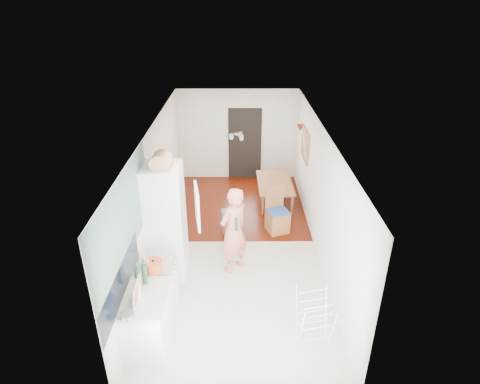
{
  "coord_description": "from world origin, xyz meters",
  "views": [
    {
      "loc": [
        0.03,
        -6.91,
        4.73
      ],
      "look_at": [
        0.06,
        0.2,
        1.17
      ],
      "focal_mm": 30.0,
      "sensor_mm": 36.0,
      "label": 1
    }
  ],
  "objects_px": {
    "drying_rack": "(314,322)",
    "person": "(234,223)",
    "dining_table": "(276,193)",
    "dining_chair": "(278,211)",
    "stool": "(230,227)"
  },
  "relations": [
    {
      "from": "person",
      "to": "dining_chair",
      "type": "relative_size",
      "value": 1.96
    },
    {
      "from": "drying_rack",
      "to": "dining_table",
      "type": "bearing_deg",
      "value": 79.31
    },
    {
      "from": "stool",
      "to": "person",
      "type": "bearing_deg",
      "value": -85.9
    },
    {
      "from": "stool",
      "to": "drying_rack",
      "type": "bearing_deg",
      "value": -67.34
    },
    {
      "from": "dining_table",
      "to": "drying_rack",
      "type": "relative_size",
      "value": 1.42
    },
    {
      "from": "person",
      "to": "stool",
      "type": "distance_m",
      "value": 1.43
    },
    {
      "from": "dining_chair",
      "to": "stool",
      "type": "xyz_separation_m",
      "value": [
        -1.02,
        -0.15,
        -0.31
      ]
    },
    {
      "from": "dining_chair",
      "to": "person",
      "type": "bearing_deg",
      "value": -144.31
    },
    {
      "from": "dining_table",
      "to": "dining_chair",
      "type": "height_order",
      "value": "dining_chair"
    },
    {
      "from": "person",
      "to": "dining_table",
      "type": "relative_size",
      "value": 1.56
    },
    {
      "from": "person",
      "to": "drying_rack",
      "type": "bearing_deg",
      "value": 78.03
    },
    {
      "from": "person",
      "to": "dining_chair",
      "type": "height_order",
      "value": "person"
    },
    {
      "from": "dining_table",
      "to": "dining_chair",
      "type": "relative_size",
      "value": 1.26
    },
    {
      "from": "drying_rack",
      "to": "stool",
      "type": "bearing_deg",
      "value": 99.92
    },
    {
      "from": "drying_rack",
      "to": "person",
      "type": "bearing_deg",
      "value": 109.78
    }
  ]
}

